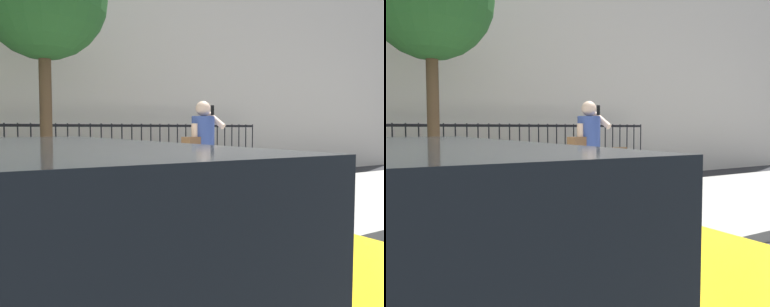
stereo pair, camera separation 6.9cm
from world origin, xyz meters
TOP-DOWN VIEW (x-y plane):
  - ground_plane at (0.00, 0.00)m, footprint 60.00×60.00m
  - sidewalk at (0.00, 2.20)m, footprint 28.00×4.40m
  - iron_fence at (0.00, 5.90)m, footprint 12.03×0.04m
  - pedestrian_on_phone at (1.47, 1.91)m, footprint 0.71×0.52m
  - street_bench at (2.65, 3.55)m, footprint 1.60×0.45m

SIDE VIEW (x-z plane):
  - ground_plane at x=0.00m, z-range 0.00..0.00m
  - sidewalk at x=0.00m, z-range 0.00..0.15m
  - street_bench at x=2.65m, z-range 0.18..1.13m
  - iron_fence at x=0.00m, z-range 0.22..1.82m
  - pedestrian_on_phone at x=1.47m, z-range 0.29..2.04m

